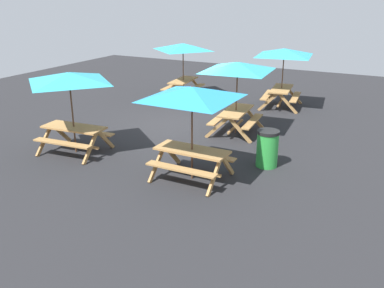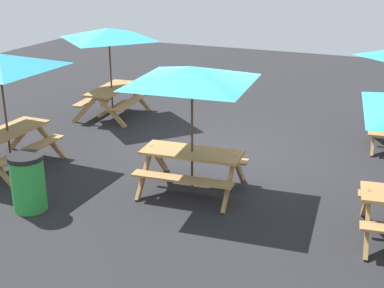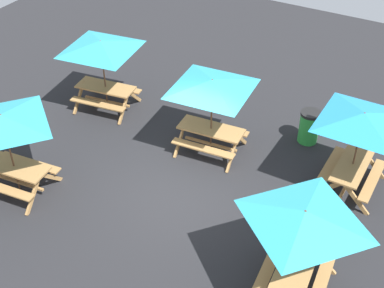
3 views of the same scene
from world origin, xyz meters
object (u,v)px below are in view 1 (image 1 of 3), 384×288
Objects in this scene: picnic_table_3 at (70,84)px; trash_bin_green at (267,148)px; picnic_table_0 at (183,51)px; picnic_table_2 at (192,100)px; picnic_table_1 at (237,72)px; picnic_table_4 at (284,57)px.

picnic_table_3 is 5.60m from trash_bin_green.
picnic_table_0 reaches higher than trash_bin_green.
trash_bin_green is (5.78, 5.61, -1.49)m from picnic_table_0.
picnic_table_3 is (-0.10, -3.80, 0.00)m from picnic_table_2.
picnic_table_1 reaches higher than trash_bin_green.
picnic_table_0 and picnic_table_1 have the same top height.
picnic_table_0 is 1.00× the size of picnic_table_3.
picnic_table_2 is at bearing 23.91° from picnic_table_0.
picnic_table_3 reaches higher than trash_bin_green.
picnic_table_0 is 4.23m from picnic_table_4.
picnic_table_3 is (7.29, 0.44, 0.00)m from picnic_table_0.
picnic_table_1 is 3.85m from picnic_table_2.
picnic_table_1 is at bearing -13.44° from picnic_table_4.
trash_bin_green is (-1.60, 1.38, -1.49)m from picnic_table_2.
trash_bin_green is at bearing 11.53° from picnic_table_3.
picnic_table_2 is 2.89× the size of trash_bin_green.
picnic_table_1 is at bearing 42.88° from picnic_table_3.
picnic_table_4 is (-0.30, 4.22, 0.00)m from picnic_table_0.
picnic_table_1 is 1.01× the size of picnic_table_4.
picnic_table_2 reaches higher than trash_bin_green.
trash_bin_green is at bearing 38.25° from picnic_table_0.
picnic_table_3 is at bearing -73.81° from trash_bin_green.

